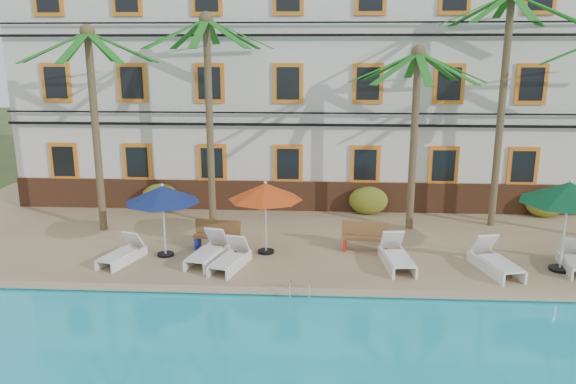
# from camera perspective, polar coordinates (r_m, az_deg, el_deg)

# --- Properties ---
(ground) EXTENTS (100.00, 100.00, 0.00)m
(ground) POSITION_cam_1_polar(r_m,az_deg,el_deg) (15.93, 4.02, -9.71)
(ground) COLOR #384C23
(ground) RESTS_ON ground
(pool_deck) EXTENTS (30.00, 12.00, 0.25)m
(pool_deck) POSITION_cam_1_polar(r_m,az_deg,el_deg) (20.56, 3.88, -3.77)
(pool_deck) COLOR tan
(pool_deck) RESTS_ON ground
(pool_coping) EXTENTS (30.00, 0.35, 0.06)m
(pool_coping) POSITION_cam_1_polar(r_m,az_deg,el_deg) (14.99, 4.07, -10.12)
(pool_coping) COLOR tan
(pool_coping) RESTS_ON pool_deck
(hotel_building) EXTENTS (25.40, 6.44, 10.22)m
(hotel_building) POSITION_cam_1_polar(r_m,az_deg,el_deg) (24.58, 4.00, 11.62)
(hotel_building) COLOR silver
(hotel_building) RESTS_ON pool_deck
(palm_a) EXTENTS (4.60, 4.60, 7.05)m
(palm_a) POSITION_cam_1_polar(r_m,az_deg,el_deg) (20.26, -19.20, 8.92)
(palm_a) COLOR brown
(palm_a) RESTS_ON pool_deck
(palm_b) EXTENTS (4.60, 4.60, 7.50)m
(palm_b) POSITION_cam_1_polar(r_m,az_deg,el_deg) (20.17, -8.09, 10.27)
(palm_b) COLOR brown
(palm_b) RESTS_ON pool_deck
(palm_c) EXTENTS (4.60, 4.60, 6.39)m
(palm_c) POSITION_cam_1_polar(r_m,az_deg,el_deg) (19.82, 12.82, 8.11)
(palm_c) COLOR brown
(palm_c) RESTS_ON pool_deck
(palm_d) EXTENTS (4.60, 4.60, 8.29)m
(palm_d) POSITION_cam_1_polar(r_m,az_deg,el_deg) (20.97, 21.13, 10.87)
(palm_d) COLOR brown
(palm_d) RESTS_ON pool_deck
(shrub_left) EXTENTS (1.50, 0.90, 1.10)m
(shrub_left) POSITION_cam_1_polar(r_m,az_deg,el_deg) (22.79, -12.82, -0.54)
(shrub_left) COLOR #265A19
(shrub_left) RESTS_ON pool_deck
(shrub_mid) EXTENTS (1.50, 0.90, 1.10)m
(shrub_mid) POSITION_cam_1_polar(r_m,az_deg,el_deg) (21.99, 8.17, -0.86)
(shrub_mid) COLOR #265A19
(shrub_mid) RESTS_ON pool_deck
(shrub_right) EXTENTS (1.50, 0.90, 1.10)m
(shrub_right) POSITION_cam_1_polar(r_m,az_deg,el_deg) (23.54, 24.70, -1.03)
(shrub_right) COLOR #265A19
(shrub_right) RESTS_ON pool_deck
(umbrella_blue) EXTENTS (2.30, 2.30, 2.30)m
(umbrella_blue) POSITION_cam_1_polar(r_m,az_deg,el_deg) (17.40, -12.64, -0.25)
(umbrella_blue) COLOR black
(umbrella_blue) RESTS_ON pool_deck
(umbrella_red) EXTENTS (2.32, 2.32, 2.32)m
(umbrella_red) POSITION_cam_1_polar(r_m,az_deg,el_deg) (17.24, -2.31, 0.02)
(umbrella_red) COLOR black
(umbrella_red) RESTS_ON pool_deck
(umbrella_green) EXTENTS (2.71, 2.71, 2.71)m
(umbrella_green) POSITION_cam_1_polar(r_m,az_deg,el_deg) (17.58, 26.66, -0.10)
(umbrella_green) COLOR black
(umbrella_green) RESTS_ON pool_deck
(lounger_a) EXTENTS (1.11, 1.85, 0.82)m
(lounger_a) POSITION_cam_1_polar(r_m,az_deg,el_deg) (17.69, -16.46, -6.00)
(lounger_a) COLOR white
(lounger_a) RESTS_ON pool_deck
(lounger_b) EXTENTS (1.12, 2.04, 0.92)m
(lounger_b) POSITION_cam_1_polar(r_m,az_deg,el_deg) (17.18, -8.10, -6.04)
(lounger_b) COLOR white
(lounger_b) RESTS_ON pool_deck
(lounger_c) EXTENTS (1.10, 1.93, 0.86)m
(lounger_c) POSITION_cam_1_polar(r_m,az_deg,el_deg) (16.63, -5.87, -6.73)
(lounger_c) COLOR white
(lounger_c) RESTS_ON pool_deck
(lounger_d) EXTENTS (0.93, 2.06, 0.94)m
(lounger_d) POSITION_cam_1_polar(r_m,az_deg,el_deg) (16.95, 10.97, -6.42)
(lounger_d) COLOR white
(lounger_d) RESTS_ON pool_deck
(lounger_e) EXTENTS (1.18, 2.14, 0.96)m
(lounger_e) POSITION_cam_1_polar(r_m,az_deg,el_deg) (17.33, 20.29, -6.58)
(lounger_e) COLOR white
(lounger_e) RESTS_ON pool_deck
(lounger_f) EXTENTS (0.88, 1.85, 0.84)m
(lounger_f) POSITION_cam_1_polar(r_m,az_deg,el_deg) (18.38, 27.12, -6.23)
(lounger_f) COLOR white
(lounger_f) RESTS_ON pool_deck
(bench_left) EXTENTS (1.55, 0.67, 0.93)m
(bench_left) POSITION_cam_1_polar(r_m,az_deg,el_deg) (18.15, -7.16, -4.32)
(bench_left) COLOR olive
(bench_left) RESTS_ON pool_deck
(bench_right) EXTENTS (1.55, 0.69, 0.93)m
(bench_right) POSITION_cam_1_polar(r_m,az_deg,el_deg) (18.01, 7.90, -4.49)
(bench_right) COLOR olive
(bench_right) RESTS_ON pool_deck
(pool_ladder) EXTENTS (0.54, 0.74, 0.74)m
(pool_ladder) POSITION_cam_1_polar(r_m,az_deg,el_deg) (14.92, 1.23, -10.34)
(pool_ladder) COLOR silver
(pool_ladder) RESTS_ON ground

